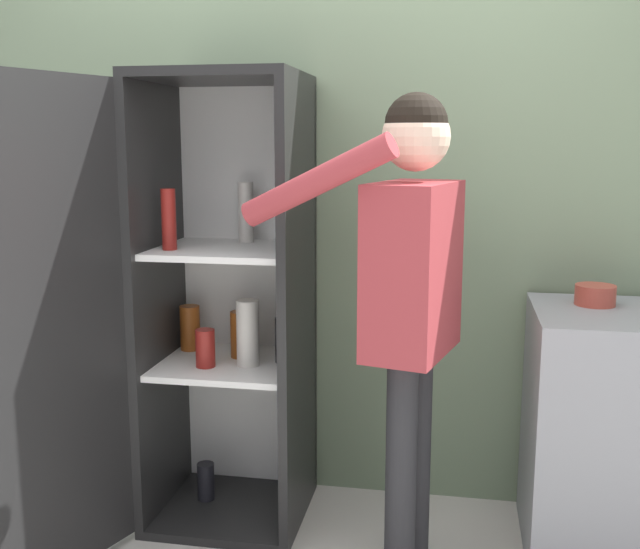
{
  "coord_description": "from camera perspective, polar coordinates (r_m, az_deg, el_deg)",
  "views": [
    {
      "loc": [
        0.59,
        -2.1,
        1.51
      ],
      "look_at": [
        0.07,
        0.65,
        1.01
      ],
      "focal_mm": 42.0,
      "sensor_mm": 36.0,
      "label": 1
    }
  ],
  "objects": [
    {
      "name": "bowl",
      "position": [
        2.93,
        20.23,
        -1.48
      ],
      "size": [
        0.15,
        0.15,
        0.07
      ],
      "color": "#B24738",
      "rests_on": "counter"
    },
    {
      "name": "refrigerator",
      "position": [
        2.91,
        -9.44,
        -2.57
      ],
      "size": [
        0.85,
        1.13,
        1.76
      ],
      "color": "black",
      "rests_on": "ground_plane"
    },
    {
      "name": "person",
      "position": [
        2.49,
        6.89,
        -0.17
      ],
      "size": [
        0.72,
        0.53,
        1.66
      ],
      "color": "#262628",
      "rests_on": "ground_plane"
    },
    {
      "name": "counter",
      "position": [
        2.98,
        21.06,
        -11.21
      ],
      "size": [
        0.57,
        0.59,
        0.91
      ],
      "color": "gray",
      "rests_on": "ground_plane"
    },
    {
      "name": "wall_back",
      "position": [
        3.14,
        -0.23,
        5.92
      ],
      "size": [
        7.0,
        0.06,
        2.55
      ],
      "color": "gray",
      "rests_on": "ground_plane"
    }
  ]
}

